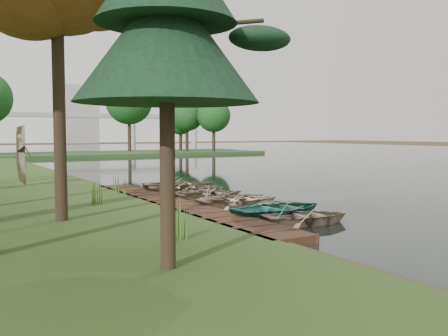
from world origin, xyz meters
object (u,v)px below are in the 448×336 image
boardwalk (174,206)px  pine_tree (166,2)px  rowboat_1 (280,207)px  stored_rowboat (24,179)px  rowboat_0 (307,214)px  rowboat_2 (267,203)px

boardwalk → pine_tree: size_ratio=1.87×
rowboat_1 → stored_rowboat: (-6.70, 14.10, 0.20)m
rowboat_0 → rowboat_2: bearing=3.8°
rowboat_2 → pine_tree: 11.09m
boardwalk → rowboat_2: rowboat_2 is taller
rowboat_2 → pine_tree: bearing=153.1°
boardwalk → rowboat_0: bearing=-65.5°
rowboat_1 → rowboat_2: 1.49m
rowboat_1 → stored_rowboat: stored_rowboat is taller
pine_tree → rowboat_2: bearing=42.5°
stored_rowboat → pine_tree: size_ratio=0.38×
pine_tree → boardwalk: bearing=64.9°
rowboat_2 → stored_rowboat: stored_rowboat is taller
rowboat_2 → boardwalk: bearing=69.2°
pine_tree → rowboat_0: bearing=28.2°
boardwalk → stored_rowboat: size_ratio=4.88×
rowboat_0 → rowboat_1: size_ratio=0.84×
rowboat_0 → rowboat_2: (0.38, 2.93, -0.00)m
boardwalk → stored_rowboat: (-4.24, 10.14, 0.49)m
rowboat_1 → pine_tree: (-6.71, -5.11, 5.35)m
rowboat_1 → stored_rowboat: bearing=23.7°
boardwalk → rowboat_0: 6.00m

